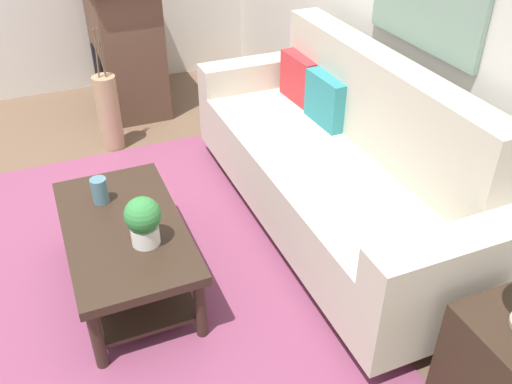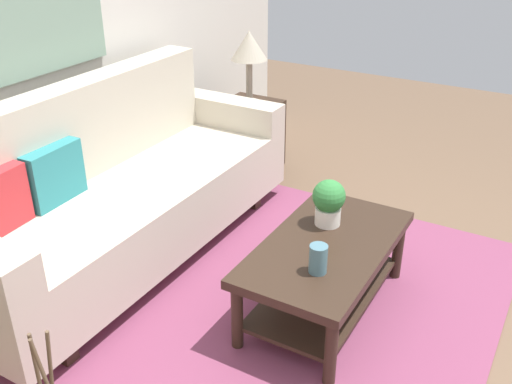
{
  "view_description": "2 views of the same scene",
  "coord_description": "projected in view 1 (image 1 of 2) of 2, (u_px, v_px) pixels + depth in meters",
  "views": [
    {
      "loc": [
        2.51,
        0.15,
        2.18
      ],
      "look_at": [
        0.18,
        1.13,
        0.46
      ],
      "focal_mm": 38.8,
      "sensor_mm": 36.0,
      "label": 1
    },
    {
      "loc": [
        -2.27,
        -0.58,
        2.05
      ],
      "look_at": [
        0.25,
        0.87,
        0.56
      ],
      "focal_mm": 41.04,
      "sensor_mm": 36.0,
      "label": 2
    }
  ],
  "objects": [
    {
      "name": "floor_vase_branch_b",
      "position": [
        101.0,
        52.0,
        3.99
      ],
      "size": [
        0.01,
        0.02,
        0.36
      ],
      "primitive_type": "cylinder",
      "rotation": [
        0.02,
        -0.01,
        0.0
      ],
      "color": "brown",
      "rests_on": "floor_vase"
    },
    {
      "name": "fireplace",
      "position": [
        125.0,
        41.0,
        4.75
      ],
      "size": [
        1.02,
        0.58,
        1.16
      ],
      "color": "brown",
      "rests_on": "ground_plane"
    },
    {
      "name": "couch",
      "position": [
        336.0,
        166.0,
        3.35
      ],
      "size": [
        2.41,
        0.84,
        1.08
      ],
      "color": "beige",
      "rests_on": "ground_plane"
    },
    {
      "name": "floor_vase_branch_a",
      "position": [
        100.0,
        54.0,
        3.96
      ],
      "size": [
        0.02,
        0.05,
        0.36
      ],
      "primitive_type": "cylinder",
      "rotation": [
        0.11,
        0.01,
        0.0
      ],
      "color": "brown",
      "rests_on": "floor_vase"
    },
    {
      "name": "throw_pillow_crimson",
      "position": [
        300.0,
        78.0,
        3.83
      ],
      "size": [
        0.37,
        0.14,
        0.32
      ],
      "primitive_type": "cube",
      "rotation": [
        0.0,
        0.0,
        0.07
      ],
      "color": "red",
      "rests_on": "couch"
    },
    {
      "name": "potted_plant_tabletop",
      "position": [
        143.0,
        220.0,
        2.67
      ],
      "size": [
        0.18,
        0.18,
        0.26
      ],
      "color": "white",
      "rests_on": "coffee_table"
    },
    {
      "name": "coffee_table",
      "position": [
        126.0,
        242.0,
        2.93
      ],
      "size": [
        1.1,
        0.6,
        0.43
      ],
      "color": "#332319",
      "rests_on": "ground_plane"
    },
    {
      "name": "throw_pillow_teal",
      "position": [
        327.0,
        100.0,
        3.54
      ],
      "size": [
        0.36,
        0.14,
        0.32
      ],
      "primitive_type": "cube",
      "rotation": [
        0.0,
        0.0,
        0.04
      ],
      "color": "teal",
      "rests_on": "couch"
    },
    {
      "name": "ground_plane",
      "position": [
        59.0,
        287.0,
        3.1
      ],
      "size": [
        9.53,
        9.53,
        0.0
      ],
      "primitive_type": "plane",
      "color": "brown"
    },
    {
      "name": "tabletop_vase",
      "position": [
        100.0,
        190.0,
        3.0
      ],
      "size": [
        0.09,
        0.09,
        0.15
      ],
      "primitive_type": "cylinder",
      "color": "slate",
      "rests_on": "coffee_table"
    },
    {
      "name": "side_table",
      "position": [
        511.0,
        373.0,
        2.28
      ],
      "size": [
        0.44,
        0.44,
        0.56
      ],
      "primitive_type": "cube",
      "color": "#332319",
      "rests_on": "ground_plane"
    },
    {
      "name": "floor_vase",
      "position": [
        109.0,
        113.0,
        4.24
      ],
      "size": [
        0.17,
        0.17,
        0.6
      ],
      "primitive_type": "cylinder",
      "color": "tan",
      "rests_on": "ground_plane"
    },
    {
      "name": "floor_vase_branch_c",
      "position": [
        96.0,
        53.0,
        3.98
      ],
      "size": [
        0.04,
        0.04,
        0.36
      ],
      "primitive_type": "cylinder",
      "rotation": [
        -0.07,
        -0.09,
        0.0
      ],
      "color": "brown",
      "rests_on": "floor_vase"
    },
    {
      "name": "area_rug",
      "position": [
        146.0,
        263.0,
        3.26
      ],
      "size": [
        2.76,
        2.01,
        0.01
      ],
      "primitive_type": "cube",
      "color": "#843D5B",
      "rests_on": "ground_plane"
    }
  ]
}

